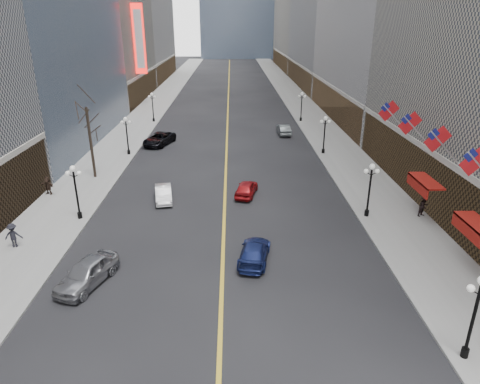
{
  "coord_description": "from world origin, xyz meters",
  "views": [
    {
      "loc": [
        0.68,
        -1.93,
        15.22
      ],
      "look_at": [
        1.04,
        16.53,
        7.77
      ],
      "focal_mm": 32.0,
      "sensor_mm": 36.0,
      "label": 1
    }
  ],
  "objects_px": {
    "streetlamp_east_1": "(370,185)",
    "car_sb_near": "(254,252)",
    "streetlamp_east_3": "(302,104)",
    "car_nb_near": "(87,273)",
    "car_sb_far": "(284,130)",
    "car_sb_mid": "(246,188)",
    "streetlamp_west_2": "(127,132)",
    "streetlamp_west_3": "(153,104)",
    "car_nb_far": "(159,139)",
    "streetlamp_east_2": "(325,131)",
    "car_nb_mid": "(163,194)",
    "streetlamp_west_1": "(75,187)",
    "streetlamp_east_0": "(476,309)"
  },
  "relations": [
    {
      "from": "streetlamp_east_3",
      "to": "car_nb_mid",
      "type": "bearing_deg",
      "value": -118.37
    },
    {
      "from": "streetlamp_east_1",
      "to": "streetlamp_east_2",
      "type": "xyz_separation_m",
      "value": [
        0.0,
        18.0,
        0.0
      ]
    },
    {
      "from": "car_nb_mid",
      "to": "car_nb_far",
      "type": "distance_m",
      "value": 19.04
    },
    {
      "from": "streetlamp_east_1",
      "to": "streetlamp_west_1",
      "type": "relative_size",
      "value": 1.0
    },
    {
      "from": "car_nb_near",
      "to": "car_sb_near",
      "type": "bearing_deg",
      "value": 33.89
    },
    {
      "from": "streetlamp_east_0",
      "to": "car_sb_near",
      "type": "height_order",
      "value": "streetlamp_east_0"
    },
    {
      "from": "car_nb_far",
      "to": "car_sb_far",
      "type": "relative_size",
      "value": 1.28
    },
    {
      "from": "streetlamp_east_3",
      "to": "car_sb_near",
      "type": "xyz_separation_m",
      "value": [
        -9.65,
        -42.7,
        -2.23
      ]
    },
    {
      "from": "car_nb_near",
      "to": "car_sb_near",
      "type": "xyz_separation_m",
      "value": [
        10.43,
        2.57,
        -0.15
      ]
    },
    {
      "from": "streetlamp_east_1",
      "to": "car_sb_mid",
      "type": "xyz_separation_m",
      "value": [
        -9.8,
        5.0,
        -2.2
      ]
    },
    {
      "from": "streetlamp_east_0",
      "to": "streetlamp_west_2",
      "type": "xyz_separation_m",
      "value": [
        -23.6,
        34.0,
        0.0
      ]
    },
    {
      "from": "streetlamp_west_2",
      "to": "car_nb_near",
      "type": "height_order",
      "value": "streetlamp_west_2"
    },
    {
      "from": "streetlamp_east_1",
      "to": "streetlamp_west_3",
      "type": "bearing_deg",
      "value": 123.25
    },
    {
      "from": "car_nb_mid",
      "to": "car_sb_mid",
      "type": "height_order",
      "value": "car_sb_mid"
    },
    {
      "from": "streetlamp_east_0",
      "to": "streetlamp_east_1",
      "type": "bearing_deg",
      "value": 90.0
    },
    {
      "from": "streetlamp_east_0",
      "to": "streetlamp_east_3",
      "type": "height_order",
      "value": "same"
    },
    {
      "from": "car_sb_far",
      "to": "streetlamp_east_3",
      "type": "bearing_deg",
      "value": -116.55
    },
    {
      "from": "streetlamp_west_1",
      "to": "car_nb_far",
      "type": "distance_m",
      "value": 22.95
    },
    {
      "from": "streetlamp_west_2",
      "to": "car_nb_mid",
      "type": "bearing_deg",
      "value": -66.03
    },
    {
      "from": "streetlamp_east_2",
      "to": "car_sb_far",
      "type": "distance_m",
      "value": 10.61
    },
    {
      "from": "car_sb_far",
      "to": "streetlamp_east_1",
      "type": "bearing_deg",
      "value": 95.26
    },
    {
      "from": "streetlamp_east_1",
      "to": "streetlamp_west_3",
      "type": "distance_m",
      "value": 43.05
    },
    {
      "from": "streetlamp_west_2",
      "to": "car_nb_mid",
      "type": "height_order",
      "value": "streetlamp_west_2"
    },
    {
      "from": "streetlamp_west_3",
      "to": "streetlamp_east_3",
      "type": "bearing_deg",
      "value": 0.0
    },
    {
      "from": "car_sb_mid",
      "to": "car_sb_near",
      "type": "bearing_deg",
      "value": 104.04
    },
    {
      "from": "streetlamp_west_1",
      "to": "car_nb_far",
      "type": "xyz_separation_m",
      "value": [
        2.97,
        22.66,
        -2.12
      ]
    },
    {
      "from": "streetlamp_east_0",
      "to": "streetlamp_west_1",
      "type": "xyz_separation_m",
      "value": [
        -23.6,
        16.0,
        0.0
      ]
    },
    {
      "from": "streetlamp_east_0",
      "to": "streetlamp_east_1",
      "type": "distance_m",
      "value": 16.0
    },
    {
      "from": "car_nb_near",
      "to": "streetlamp_east_1",
      "type": "bearing_deg",
      "value": 44.82
    },
    {
      "from": "car_sb_near",
      "to": "car_sb_mid",
      "type": "distance_m",
      "value": 11.7
    },
    {
      "from": "car_nb_mid",
      "to": "streetlamp_east_0",
      "type": "bearing_deg",
      "value": -58.92
    },
    {
      "from": "streetlamp_east_2",
      "to": "streetlamp_west_3",
      "type": "xyz_separation_m",
      "value": [
        -23.6,
        18.0,
        0.0
      ]
    },
    {
      "from": "streetlamp_east_0",
      "to": "car_nb_far",
      "type": "relative_size",
      "value": 0.8
    },
    {
      "from": "streetlamp_east_0",
      "to": "car_sb_near",
      "type": "xyz_separation_m",
      "value": [
        -9.65,
        9.3,
        -2.23
      ]
    },
    {
      "from": "streetlamp_east_0",
      "to": "streetlamp_west_3",
      "type": "xyz_separation_m",
      "value": [
        -23.6,
        52.0,
        0.0
      ]
    },
    {
      "from": "streetlamp_east_1",
      "to": "car_sb_near",
      "type": "relative_size",
      "value": 0.98
    },
    {
      "from": "streetlamp_east_0",
      "to": "streetlamp_west_3",
      "type": "bearing_deg",
      "value": 114.41
    },
    {
      "from": "streetlamp_east_1",
      "to": "streetlamp_west_2",
      "type": "height_order",
      "value": "same"
    },
    {
      "from": "streetlamp_west_2",
      "to": "car_sb_mid",
      "type": "relative_size",
      "value": 1.1
    },
    {
      "from": "car_nb_near",
      "to": "car_sb_near",
      "type": "distance_m",
      "value": 10.75
    },
    {
      "from": "car_sb_far",
      "to": "car_sb_mid",
      "type": "bearing_deg",
      "value": 72.62
    },
    {
      "from": "streetlamp_west_3",
      "to": "streetlamp_west_2",
      "type": "bearing_deg",
      "value": -90.0
    },
    {
      "from": "streetlamp_east_3",
      "to": "car_nb_near",
      "type": "relative_size",
      "value": 0.94
    },
    {
      "from": "streetlamp_east_3",
      "to": "car_nb_mid",
      "type": "height_order",
      "value": "streetlamp_east_3"
    },
    {
      "from": "car_nb_near",
      "to": "streetlamp_west_3",
      "type": "bearing_deg",
      "value": 114.47
    },
    {
      "from": "streetlamp_east_2",
      "to": "car_nb_mid",
      "type": "relative_size",
      "value": 1.12
    },
    {
      "from": "streetlamp_east_0",
      "to": "streetlamp_west_1",
      "type": "relative_size",
      "value": 1.0
    },
    {
      "from": "streetlamp_west_3",
      "to": "car_nb_far",
      "type": "height_order",
      "value": "streetlamp_west_3"
    },
    {
      "from": "streetlamp_west_1",
      "to": "streetlamp_west_3",
      "type": "distance_m",
      "value": 36.0
    },
    {
      "from": "streetlamp_east_1",
      "to": "car_sb_near",
      "type": "distance_m",
      "value": 11.96
    }
  ]
}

